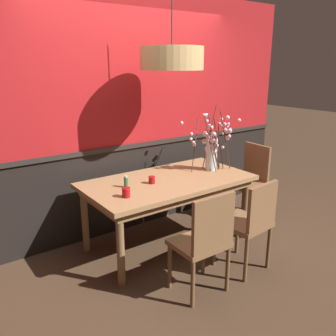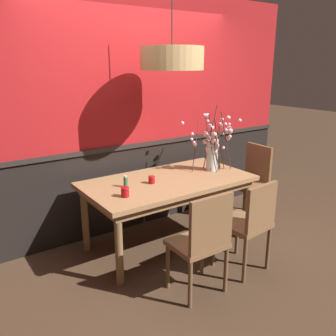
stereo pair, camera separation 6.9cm
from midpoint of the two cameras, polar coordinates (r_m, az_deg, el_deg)
ground_plane at (r=4.04m, az=0.50°, el=-11.95°), size 24.00×24.00×0.00m
back_wall at (r=4.17m, az=-4.89°, el=8.38°), size 4.57×0.14×2.70m
dining_table at (r=3.77m, az=0.52°, el=-3.02°), size 1.76×0.95×0.75m
chair_near_side_left at (r=3.03m, az=6.23°, el=-11.23°), size 0.45×0.39×0.93m
chair_near_side_right at (r=3.43m, az=13.31°, el=-8.27°), size 0.45×0.47×0.90m
chair_head_east_end at (r=4.66m, az=13.47°, el=-1.49°), size 0.46×0.46×0.94m
chair_far_side_left at (r=4.44m, az=-9.23°, el=-2.52°), size 0.45×0.44×0.88m
chair_far_side_right at (r=4.66m, az=-3.25°, el=-1.13°), size 0.44×0.45×0.93m
vase_with_blossoms at (r=4.04m, az=7.63°, el=3.05°), size 0.46×0.58×0.73m
candle_holder_nearer_center at (r=3.61m, az=-2.10°, el=-1.88°), size 0.07×0.07×0.08m
candle_holder_nearer_edge at (r=3.27m, az=-6.28°, el=-3.85°), size 0.08×0.08×0.09m
condiment_bottle at (r=3.52m, az=-6.24°, el=-2.18°), size 0.04×0.04×0.12m
pendant_lamp at (r=3.66m, az=1.18°, el=17.12°), size 0.63×0.63×0.85m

